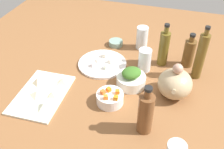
# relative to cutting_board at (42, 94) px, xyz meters

# --- Properties ---
(tabletop) EXTENTS (1.90, 1.90, 0.03)m
(tabletop) POSITION_rel_cutting_board_xyz_m (-0.18, 0.28, -0.02)
(tabletop) COLOR brown
(tabletop) RESTS_ON ground
(cutting_board) EXTENTS (0.32, 0.22, 0.01)m
(cutting_board) POSITION_rel_cutting_board_xyz_m (0.00, 0.00, 0.00)
(cutting_board) COLOR white
(cutting_board) RESTS_ON tabletop
(plate_tofu) EXTENTS (0.26, 0.26, 0.01)m
(plate_tofu) POSITION_rel_cutting_board_xyz_m (-0.31, 0.19, 0.00)
(plate_tofu) COLOR white
(plate_tofu) RESTS_ON tabletop
(bowl_greens) EXTENTS (0.14, 0.14, 0.05)m
(bowl_greens) POSITION_rel_cutting_board_xyz_m (-0.19, 0.38, 0.02)
(bowl_greens) COLOR white
(bowl_greens) RESTS_ON tabletop
(bowl_carrots) EXTENTS (0.12, 0.12, 0.05)m
(bowl_carrots) POSITION_rel_cutting_board_xyz_m (-0.05, 0.31, 0.02)
(bowl_carrots) COLOR white
(bowl_carrots) RESTS_ON tabletop
(bowl_small_side) EXTENTS (0.08, 0.08, 0.03)m
(bowl_small_side) POSITION_rel_cutting_board_xyz_m (-0.51, 0.21, 0.01)
(bowl_small_side) COLOR gray
(bowl_small_side) RESTS_ON tabletop
(teapot) EXTENTS (0.18, 0.15, 0.17)m
(teapot) POSITION_rel_cutting_board_xyz_m (-0.18, 0.58, 0.06)
(teapot) COLOR tan
(teapot) RESTS_ON tabletop
(bottle_0) EXTENTS (0.05, 0.05, 0.28)m
(bottle_0) POSITION_rel_cutting_board_xyz_m (-0.34, 0.67, 0.12)
(bottle_0) COLOR brown
(bottle_0) RESTS_ON tabletop
(bottle_1) EXTENTS (0.06, 0.06, 0.19)m
(bottle_1) POSITION_rel_cutting_board_xyz_m (-0.43, 0.62, 0.07)
(bottle_1) COLOR brown
(bottle_1) RESTS_ON tabletop
(bottle_2) EXTENTS (0.05, 0.05, 0.23)m
(bottle_2) POSITION_rel_cutting_board_xyz_m (-0.41, 0.49, 0.09)
(bottle_2) COLOR brown
(bottle_2) RESTS_ON tabletop
(bottle_3) EXTENTS (0.06, 0.06, 0.22)m
(bottle_3) POSITION_rel_cutting_board_xyz_m (0.06, 0.49, 0.09)
(bottle_3) COLOR brown
(bottle_3) RESTS_ON tabletop
(drinking_glass_0) EXTENTS (0.07, 0.07, 0.12)m
(drinking_glass_0) POSITION_rel_cutting_board_xyz_m (-0.33, 0.41, 0.05)
(drinking_glass_0) COLOR white
(drinking_glass_0) RESTS_ON tabletop
(drinking_glass_1) EXTENTS (0.07, 0.07, 0.13)m
(drinking_glass_1) POSITION_rel_cutting_board_xyz_m (-0.53, 0.36, 0.06)
(drinking_glass_1) COLOR white
(drinking_glass_1) RESTS_ON tabletop
(carrot_cube_0) EXTENTS (0.02, 0.02, 0.02)m
(carrot_cube_0) POSITION_rel_cutting_board_xyz_m (-0.06, 0.30, 0.05)
(carrot_cube_0) COLOR orange
(carrot_cube_0) RESTS_ON bowl_carrots
(carrot_cube_1) EXTENTS (0.02, 0.02, 0.02)m
(carrot_cube_1) POSITION_rel_cutting_board_xyz_m (-0.06, 0.35, 0.05)
(carrot_cube_1) COLOR orange
(carrot_cube_1) RESTS_ON bowl_carrots
(carrot_cube_2) EXTENTS (0.02, 0.02, 0.02)m
(carrot_cube_2) POSITION_rel_cutting_board_xyz_m (-0.01, 0.31, 0.05)
(carrot_cube_2) COLOR orange
(carrot_cube_2) RESTS_ON bowl_carrots
(carrot_cube_3) EXTENTS (0.02, 0.02, 0.02)m
(carrot_cube_3) POSITION_rel_cutting_board_xyz_m (-0.02, 0.35, 0.05)
(carrot_cube_3) COLOR orange
(carrot_cube_3) RESTS_ON bowl_carrots
(carrot_cube_4) EXTENTS (0.02, 0.02, 0.02)m
(carrot_cube_4) POSITION_rel_cutting_board_xyz_m (-0.04, 0.29, 0.05)
(carrot_cube_4) COLOR orange
(carrot_cube_4) RESTS_ON bowl_carrots
(chopped_greens_mound) EXTENTS (0.13, 0.12, 0.04)m
(chopped_greens_mound) POSITION_rel_cutting_board_xyz_m (-0.19, 0.38, 0.07)
(chopped_greens_mound) COLOR #3A6B23
(chopped_greens_mound) RESTS_ON bowl_greens
(tofu_cube_0) EXTENTS (0.03, 0.03, 0.02)m
(tofu_cube_0) POSITION_rel_cutting_board_xyz_m (-0.30, 0.17, 0.02)
(tofu_cube_0) COLOR silver
(tofu_cube_0) RESTS_ON plate_tofu
(tofu_cube_1) EXTENTS (0.02, 0.02, 0.02)m
(tofu_cube_1) POSITION_rel_cutting_board_xyz_m (-0.36, 0.19, 0.02)
(tofu_cube_1) COLOR silver
(tofu_cube_1) RESTS_ON plate_tofu
(tofu_cube_2) EXTENTS (0.03, 0.03, 0.02)m
(tofu_cube_2) POSITION_rel_cutting_board_xyz_m (-0.32, 0.24, 0.02)
(tofu_cube_2) COLOR silver
(tofu_cube_2) RESTS_ON plate_tofu
(tofu_cube_3) EXTENTS (0.03, 0.03, 0.02)m
(tofu_cube_3) POSITION_rel_cutting_board_xyz_m (-0.26, 0.16, 0.02)
(tofu_cube_3) COLOR white
(tofu_cube_3) RESTS_ON plate_tofu
(tofu_cube_4) EXTENTS (0.03, 0.03, 0.02)m
(tofu_cube_4) POSITION_rel_cutting_board_xyz_m (-0.26, 0.23, 0.02)
(tofu_cube_4) COLOR white
(tofu_cube_4) RESTS_ON plate_tofu
(dumpling_0) EXTENTS (0.07, 0.07, 0.02)m
(dumpling_0) POSITION_rel_cutting_board_xyz_m (0.01, -0.01, 0.02)
(dumpling_0) COLOR beige
(dumpling_0) RESTS_ON cutting_board
(dumpling_1) EXTENTS (0.07, 0.08, 0.03)m
(dumpling_1) POSITION_rel_cutting_board_xyz_m (0.08, 0.06, 0.02)
(dumpling_1) COLOR beige
(dumpling_1) RESTS_ON cutting_board
(dumpling_2) EXTENTS (0.06, 0.06, 0.03)m
(dumpling_2) POSITION_rel_cutting_board_xyz_m (-0.10, 0.06, 0.02)
(dumpling_2) COLOR beige
(dumpling_2) RESTS_ON cutting_board
(dumpling_3) EXTENTS (0.05, 0.05, 0.03)m
(dumpling_3) POSITION_rel_cutting_board_xyz_m (0.00, 0.06, 0.02)
(dumpling_3) COLOR beige
(dumpling_3) RESTS_ON cutting_board
(dumpling_4) EXTENTS (0.06, 0.06, 0.03)m
(dumpling_4) POSITION_rel_cutting_board_xyz_m (-0.06, -0.05, 0.02)
(dumpling_4) COLOR beige
(dumpling_4) RESTS_ON cutting_board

